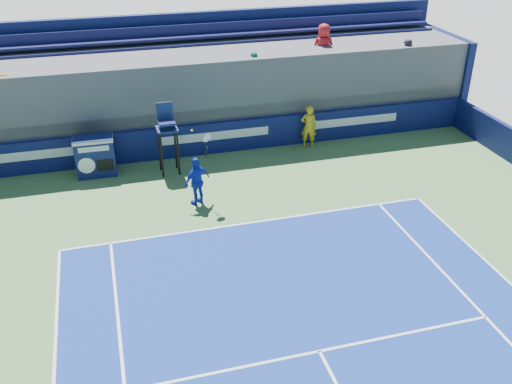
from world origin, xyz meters
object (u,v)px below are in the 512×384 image
object	(u,v)px
ball_person	(309,127)
tennis_player	(197,181)
match_clock	(95,155)
umpire_chair	(167,131)

from	to	relation	value
ball_person	tennis_player	size ratio (longest dim) A/B	0.64
ball_person	match_clock	distance (m)	7.82
match_clock	tennis_player	size ratio (longest dim) A/B	0.54
ball_person	match_clock	world-z (taller)	ball_person
umpire_chair	tennis_player	xyz separation A→B (m)	(0.54, -2.46, -0.72)
ball_person	umpire_chair	xyz separation A→B (m)	(-5.37, -0.74, 0.70)
match_clock	umpire_chair	size ratio (longest dim) A/B	0.56
match_clock	tennis_player	world-z (taller)	tennis_player
match_clock	ball_person	bearing A→B (deg)	1.98
ball_person	umpire_chair	distance (m)	5.46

